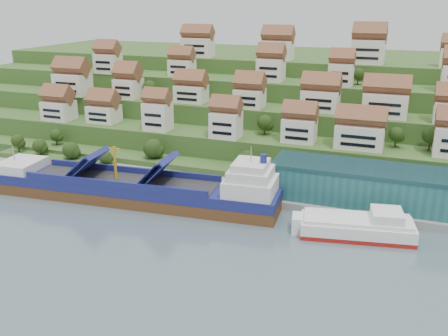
% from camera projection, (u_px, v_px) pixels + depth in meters
% --- Properties ---
extents(ground, '(300.00, 300.00, 0.00)m').
position_uv_depth(ground, '(183.00, 207.00, 139.28)').
color(ground, slate).
rests_on(ground, ground).
extents(quay, '(180.00, 14.00, 2.20)m').
position_uv_depth(quay, '(266.00, 194.00, 145.59)').
color(quay, gray).
rests_on(quay, ground).
extents(pebble_beach, '(45.00, 20.00, 1.00)m').
position_uv_depth(pebble_beach, '(42.00, 169.00, 168.99)').
color(pebble_beach, gray).
rests_on(pebble_beach, ground).
extents(hillside, '(260.00, 128.00, 31.00)m').
position_uv_depth(hillside, '(278.00, 101.00, 227.59)').
color(hillside, '#2D4C1E').
rests_on(hillside, ground).
extents(hillside_village, '(156.12, 62.07, 29.18)m').
position_uv_depth(hillside_village, '(262.00, 90.00, 182.14)').
color(hillside_village, white).
rests_on(hillside_village, ground).
extents(hillside_trees, '(141.78, 62.39, 29.57)m').
position_uv_depth(hillside_trees, '(203.00, 122.00, 173.89)').
color(hillside_trees, '#264015').
rests_on(hillside_trees, ground).
extents(warehouse, '(60.00, 15.00, 10.00)m').
position_uv_depth(warehouse, '(383.00, 186.00, 134.77)').
color(warehouse, '#235F60').
rests_on(warehouse, quay).
extents(flagpole, '(1.28, 0.16, 8.00)m').
position_uv_depth(flagpole, '(256.00, 181.00, 139.91)').
color(flagpole, gray).
rests_on(flagpole, quay).
extents(beach_huts, '(14.40, 3.70, 2.20)m').
position_uv_depth(beach_huts, '(34.00, 165.00, 168.02)').
color(beach_huts, white).
rests_on(beach_huts, pebble_beach).
extents(cargo_ship, '(86.36, 19.92, 19.08)m').
position_uv_depth(cargo_ship, '(139.00, 190.00, 142.16)').
color(cargo_ship, '#56341A').
rests_on(cargo_ship, ground).
extents(second_ship, '(28.38, 14.73, 7.84)m').
position_uv_depth(second_ship, '(359.00, 227.00, 121.86)').
color(second_ship, maroon).
rests_on(second_ship, ground).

